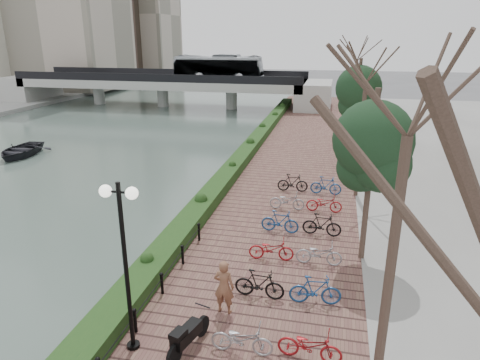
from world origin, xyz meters
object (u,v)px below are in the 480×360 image
(lamppost, at_px, (123,233))
(boat, at_px, (20,150))
(motorcycle, at_px, (189,333))
(pedestrian, at_px, (224,287))

(lamppost, distance_m, boat, 25.59)
(motorcycle, relative_size, boat, 0.35)
(motorcycle, distance_m, boat, 26.30)
(lamppost, relative_size, boat, 1.05)
(lamppost, distance_m, motorcycle, 3.37)
(lamppost, bearing_deg, motorcycle, 9.64)
(pedestrian, height_order, boat, pedestrian)
(lamppost, distance_m, pedestrian, 3.93)
(motorcycle, bearing_deg, pedestrian, 90.29)
(motorcycle, height_order, boat, motorcycle)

